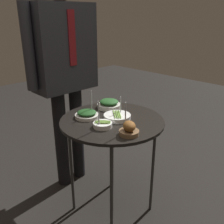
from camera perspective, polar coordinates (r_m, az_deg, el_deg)
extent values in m
plane|color=black|center=(1.97, 0.00, -21.21)|extent=(8.00, 8.00, 0.00)
cylinder|color=black|center=(1.58, 0.00, -1.99)|extent=(0.66, 0.66, 0.02)
cylinder|color=#2D2D2D|center=(1.77, 9.29, -12.67)|extent=(0.02, 0.02, 0.70)
cylinder|color=#2D2D2D|center=(1.53, -0.11, -18.66)|extent=(0.02, 0.02, 0.70)
cylinder|color=#2D2D2D|center=(1.99, 0.08, -8.28)|extent=(0.02, 0.02, 0.70)
cylinder|color=#2D2D2D|center=(1.78, -9.26, -12.58)|extent=(0.02, 0.02, 0.70)
cylinder|color=silver|center=(1.77, -0.69, 1.43)|extent=(0.17, 0.17, 0.03)
ellipsoid|color=#1E4C1E|center=(1.76, -0.69, 2.37)|extent=(0.13, 0.13, 0.03)
cylinder|color=white|center=(1.47, -2.16, -2.96)|extent=(0.11, 0.11, 0.03)
ellipsoid|color=#7AA847|center=(1.47, -2.11, -2.04)|extent=(0.07, 0.08, 0.01)
ellipsoid|color=#7AA847|center=(1.46, -2.15, -2.20)|extent=(0.07, 0.08, 0.01)
ellipsoid|color=#7AA847|center=(1.45, -2.19, -2.36)|extent=(0.07, 0.08, 0.01)
ellipsoid|color=#7AA847|center=(1.45, -2.23, -2.53)|extent=(0.07, 0.08, 0.01)
cylinder|color=#ADADB2|center=(1.42, -3.05, -0.70)|extent=(0.01, 0.01, 0.17)
cylinder|color=silver|center=(1.61, -5.75, -0.88)|extent=(0.15, 0.15, 0.02)
ellipsoid|color=#194219|center=(1.60, -5.79, -0.10)|extent=(0.12, 0.12, 0.03)
cylinder|color=#ADADB2|center=(1.61, -4.71, 1.99)|extent=(0.01, 0.01, 0.17)
cylinder|color=white|center=(1.58, 1.19, -1.07)|extent=(0.17, 0.17, 0.03)
ellipsoid|color=#7AA847|center=(1.58, 1.76, -0.43)|extent=(0.10, 0.12, 0.01)
ellipsoid|color=#7AA847|center=(1.58, 1.39, -0.45)|extent=(0.10, 0.12, 0.01)
ellipsoid|color=#7AA847|center=(1.58, 1.01, -0.46)|extent=(0.10, 0.12, 0.01)
ellipsoid|color=#7AA847|center=(1.58, 0.64, -0.48)|extent=(0.10, 0.12, 0.01)
cylinder|color=#ADADB2|center=(1.61, 1.94, 1.34)|extent=(0.01, 0.01, 0.13)
cylinder|color=brown|center=(1.38, 3.91, -4.71)|extent=(0.11, 0.11, 0.02)
ellipsoid|color=brown|center=(1.36, 3.95, -3.22)|extent=(0.11, 0.11, 0.05)
cylinder|color=#ADADB2|center=(1.37, 3.09, -1.30)|extent=(0.01, 0.01, 0.18)
cylinder|color=black|center=(2.04, -11.55, -6.24)|extent=(0.10, 0.10, 0.81)
cylinder|color=black|center=(2.12, -7.96, -4.91)|extent=(0.10, 0.10, 0.81)
cube|color=#28282D|center=(1.87, -11.09, 14.15)|extent=(0.45, 0.22, 0.61)
cube|color=maroon|center=(1.77, -9.12, 16.25)|extent=(0.05, 0.01, 0.36)
cylinder|color=#28282D|center=(1.74, -18.58, 13.74)|extent=(0.07, 0.07, 0.56)
cylinder|color=#28282D|center=(2.03, -4.71, 15.67)|extent=(0.07, 0.07, 0.56)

